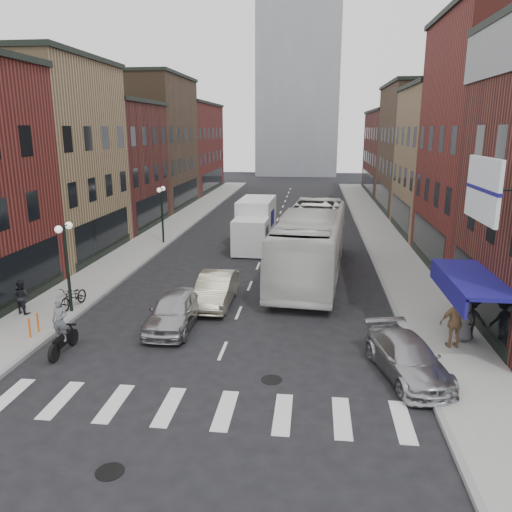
{
  "coord_description": "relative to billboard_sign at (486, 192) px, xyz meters",
  "views": [
    {
      "loc": [
        3.21,
        -15.91,
        8.05
      ],
      "look_at": [
        0.55,
        7.09,
        2.13
      ],
      "focal_mm": 35.0,
      "sensor_mm": 36.0,
      "label": 1
    }
  ],
  "objects": [
    {
      "name": "box_truck",
      "position": [
        -9.39,
        17.6,
        -4.53
      ],
      "size": [
        2.44,
        7.51,
        3.24
      ],
      "rotation": [
        0.0,
        0.0,
        -0.03
      ],
      "color": "silver",
      "rests_on": "ground"
    },
    {
      "name": "awning_blue",
      "position": [
        0.34,
        2.0,
        -3.5
      ],
      "size": [
        1.8,
        5.0,
        0.78
      ],
      "color": "navy",
      "rests_on": "ground"
    },
    {
      "name": "crosswalk_stripes",
      "position": [
        -8.59,
        -3.5,
        -6.13
      ],
      "size": [
        12.0,
        2.2,
        0.01
      ],
      "primitive_type": "cube",
      "color": "silver",
      "rests_on": "ground"
    },
    {
      "name": "transit_bus",
      "position": [
        -5.43,
        10.94,
        -4.25
      ],
      "size": [
        4.35,
        13.77,
        3.77
      ],
      "primitive_type": "imported",
      "rotation": [
        0.0,
        0.0,
        -0.09
      ],
      "color": "silver",
      "rests_on": "ground"
    },
    {
      "name": "ped_right_b",
      "position": [
        -0.05,
        1.51,
        -5.0
      ],
      "size": [
        1.22,
        0.75,
        1.96
      ],
      "primitive_type": "imported",
      "rotation": [
        0.0,
        0.0,
        3.3
      ],
      "color": "olive",
      "rests_on": "sidewalk_right"
    },
    {
      "name": "bldg_left_mid_b",
      "position": [
        -23.58,
        23.5,
        -0.98
      ],
      "size": [
        10.3,
        10.2,
        10.3
      ],
      "color": "#4C1B1B",
      "rests_on": "ground"
    },
    {
      "name": "streetlamp_far",
      "position": [
        -15.99,
        17.5,
        -3.22
      ],
      "size": [
        0.32,
        1.22,
        4.11
      ],
      "color": "black",
      "rests_on": "ground"
    },
    {
      "name": "sedan_left_far",
      "position": [
        -9.83,
        5.5,
        -5.4
      ],
      "size": [
        1.6,
        4.48,
        1.47
      ],
      "primitive_type": "imported",
      "rotation": [
        0.0,
        0.0,
        -0.01
      ],
      "color": "beige",
      "rests_on": "ground"
    },
    {
      "name": "sedan_left_near",
      "position": [
        -10.97,
        2.5,
        -5.38
      ],
      "size": [
        1.8,
        4.41,
        1.5
      ],
      "primitive_type": "imported",
      "rotation": [
        0.0,
        0.0,
        -0.01
      ],
      "color": "#ACABB0",
      "rests_on": "ground"
    },
    {
      "name": "curb_right",
      "position": [
        -1.59,
        21.5,
        -6.13
      ],
      "size": [
        0.2,
        74.0,
        0.16
      ],
      "primitive_type": "cube",
      "color": "gray",
      "rests_on": "ground"
    },
    {
      "name": "streetlamp_near",
      "position": [
        -15.99,
        3.5,
        -3.22
      ],
      "size": [
        0.32,
        1.22,
        4.11
      ],
      "color": "black",
      "rests_on": "ground"
    },
    {
      "name": "motorcycle_rider",
      "position": [
        -14.38,
        -0.4,
        -5.14
      ],
      "size": [
        0.58,
        2.08,
        2.12
      ],
      "rotation": [
        0.0,
        0.0,
        0.01
      ],
      "color": "black",
      "rests_on": "ground"
    },
    {
      "name": "bldg_right_mid_b",
      "position": [
        6.41,
        23.5,
        -0.48
      ],
      "size": [
        10.3,
        10.2,
        11.3
      ],
      "color": "#947951",
      "rests_on": "ground"
    },
    {
      "name": "ped_right_c",
      "position": [
        0.48,
        2.16,
        -5.19
      ],
      "size": [
        0.89,
        0.7,
        1.6
      ],
      "primitive_type": "imported",
      "rotation": [
        0.0,
        0.0,
        3.41
      ],
      "color": "#55585D",
      "rests_on": "sidewalk_right"
    },
    {
      "name": "billboard_sign",
      "position": [
        0.0,
        0.0,
        0.0
      ],
      "size": [
        1.52,
        3.0,
        3.7
      ],
      "color": "black",
      "rests_on": "ground"
    },
    {
      "name": "bldg_right_far_a",
      "position": [
        6.41,
        34.5,
        0.02
      ],
      "size": [
        10.3,
        12.2,
        12.3
      ],
      "color": "#4B3725",
      "rests_on": "ground"
    },
    {
      "name": "bldg_left_far_a",
      "position": [
        -23.58,
        34.5,
        0.52
      ],
      "size": [
        10.3,
        12.2,
        13.3
      ],
      "color": "#4B3725",
      "rests_on": "ground"
    },
    {
      "name": "ped_right_a",
      "position": [
        0.81,
        2.49,
        -5.14
      ],
      "size": [
        1.21,
        0.91,
        1.68
      ],
      "primitive_type": "imported",
      "rotation": [
        0.0,
        0.0,
        2.75
      ],
      "color": "black",
      "rests_on": "sidewalk_right"
    },
    {
      "name": "ped_left_solo",
      "position": [
        -17.96,
        2.98,
        -5.22
      ],
      "size": [
        0.84,
        0.63,
        1.53
      ],
      "primitive_type": "imported",
      "rotation": [
        0.0,
        0.0,
        2.84
      ],
      "color": "black",
      "rests_on": "sidewalk_left"
    },
    {
      "name": "bldg_left_mid_a",
      "position": [
        -23.58,
        13.5,
        0.02
      ],
      "size": [
        10.3,
        10.2,
        12.3
      ],
      "color": "#947951",
      "rests_on": "ground"
    },
    {
      "name": "curb_car",
      "position": [
        -2.1,
        -0.7,
        -5.49
      ],
      "size": [
        2.81,
        4.74,
        1.29
      ],
      "primitive_type": "imported",
      "rotation": [
        0.0,
        0.0,
        0.24
      ],
      "color": "#A3A3A7",
      "rests_on": "ground"
    },
    {
      "name": "sidewalk_left",
      "position": [
        -17.09,
        21.5,
        -6.06
      ],
      "size": [
        3.0,
        74.0,
        0.15
      ],
      "primitive_type": "cube",
      "color": "gray",
      "rests_on": "ground"
    },
    {
      "name": "ground",
      "position": [
        -8.59,
        -0.5,
        -6.13
      ],
      "size": [
        160.0,
        160.0,
        0.0
      ],
      "primitive_type": "plane",
      "color": "black",
      "rests_on": "ground"
    },
    {
      "name": "parked_bicycle",
      "position": [
        -16.09,
        3.97,
        -5.48
      ],
      "size": [
        0.93,
        1.98,
        1.0
      ],
      "primitive_type": "imported",
      "rotation": [
        0.0,
        0.0,
        -0.14
      ],
      "color": "black",
      "rests_on": "sidewalk_left"
    },
    {
      "name": "curb_left",
      "position": [
        -15.59,
        21.5,
        -6.13
      ],
      "size": [
        0.2,
        74.0,
        0.16
      ],
      "primitive_type": "cube",
      "color": "gray",
      "rests_on": "ground"
    },
    {
      "name": "bldg_left_far_b",
      "position": [
        -23.58,
        48.5,
        -0.48
      ],
      "size": [
        10.3,
        16.2,
        11.3
      ],
      "color": "maroon",
      "rests_on": "ground"
    },
    {
      "name": "distant_tower",
      "position": [
        -8.59,
        77.5,
        18.87
      ],
      "size": [
        14.0,
        14.0,
        50.0
      ],
      "primitive_type": "cube",
      "color": "#9399A0",
      "rests_on": "ground"
    },
    {
      "name": "bldg_right_far_b",
      "position": [
        6.41,
        48.5,
        -0.98
      ],
      "size": [
        10.3,
        16.2,
        10.3
      ],
      "color": "#4C1B1B",
      "rests_on": "ground"
    },
    {
      "name": "sidewalk_right",
      "position": [
        -0.09,
        21.5,
        -6.06
      ],
      "size": [
        3.0,
        74.0,
        0.15
      ],
      "primitive_type": "cube",
      "color": "gray",
      "rests_on": "ground"
    },
    {
      "name": "bike_rack",
      "position": [
        -16.19,
        0.8,
        -5.58
      ],
      "size": [
        0.08,
        0.68,
        0.8
      ],
      "color": "#D8590C",
      "rests_on": "sidewalk_left"
    }
  ]
}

